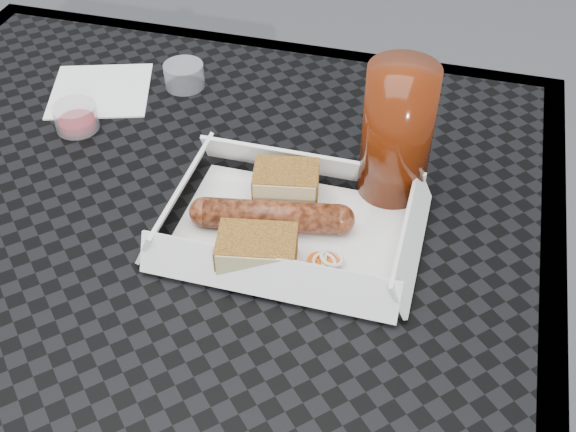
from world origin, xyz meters
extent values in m
cube|color=black|center=(0.00, 0.00, 0.74)|extent=(0.80, 0.80, 0.01)
cube|color=black|center=(0.00, 0.39, 0.73)|extent=(0.80, 0.03, 0.03)
cube|color=black|center=(0.39, 0.00, 0.73)|extent=(0.03, 0.80, 0.03)
cylinder|color=black|center=(-0.35, 0.35, 0.36)|extent=(0.03, 0.03, 0.73)
cylinder|color=black|center=(0.35, 0.35, 0.36)|extent=(0.03, 0.03, 0.73)
cube|color=white|center=(0.14, 0.04, 0.75)|extent=(0.22, 0.15, 0.00)
cylinder|color=brown|center=(0.12, 0.03, 0.76)|extent=(0.14, 0.05, 0.03)
sphere|color=brown|center=(0.18, 0.05, 0.76)|extent=(0.03, 0.03, 0.03)
sphere|color=brown|center=(0.05, 0.02, 0.76)|extent=(0.03, 0.03, 0.03)
cube|color=olive|center=(0.12, 0.08, 0.77)|extent=(0.07, 0.06, 0.04)
cube|color=olive|center=(0.12, -0.02, 0.77)|extent=(0.08, 0.06, 0.04)
cylinder|color=#DD4D09|center=(0.18, 0.00, 0.75)|extent=(0.02, 0.02, 0.00)
torus|color=white|center=(0.18, -0.01, 0.75)|extent=(0.02, 0.02, 0.00)
cube|color=#B2D17F|center=(0.19, 0.00, 0.75)|extent=(0.02, 0.02, 0.00)
cube|color=white|center=(-0.16, 0.22, 0.75)|extent=(0.15, 0.15, 0.00)
cylinder|color=maroon|center=(-0.15, 0.14, 0.76)|extent=(0.05, 0.05, 0.03)
cylinder|color=silver|center=(-0.06, 0.26, 0.76)|extent=(0.05, 0.05, 0.03)
cylinder|color=#4E1806|center=(0.22, 0.12, 0.82)|extent=(0.07, 0.07, 0.15)
camera|label=1|loc=(0.27, -0.46, 1.24)|focal=45.00mm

